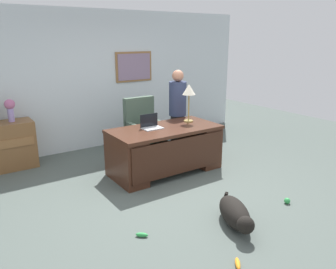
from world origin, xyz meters
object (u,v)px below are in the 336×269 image
at_px(desk, 166,148).
at_px(desk_lamp, 189,92).
at_px(armchair, 144,131).
at_px(dog_lying, 235,214).
at_px(dog_toy_plush, 142,235).
at_px(person_standing, 178,112).
at_px(laptop, 151,125).
at_px(dog_toy_ball, 287,201).
at_px(dog_toy_bone, 238,264).
at_px(vase_with_flowers, 10,108).

bearing_deg(desk, desk_lamp, 13.86).
distance_m(armchair, desk_lamp, 1.18).
height_order(dog_lying, dog_toy_plush, dog_lying).
bearing_deg(person_standing, dog_toy_plush, -133.78).
bearing_deg(dog_lying, dog_toy_plush, 158.26).
bearing_deg(person_standing, desk, -137.72).
xyz_separation_m(person_standing, desk_lamp, (-0.11, -0.47, 0.45)).
distance_m(person_standing, dog_lying, 2.72).
xyz_separation_m(dog_lying, dog_toy_plush, (-1.05, 0.42, -0.13)).
height_order(laptop, dog_toy_ball, laptop).
bearing_deg(desk_lamp, desk, -166.14).
bearing_deg(desk, dog_lying, -97.67).
relative_size(desk_lamp, dog_toy_bone, 3.63).
bearing_deg(armchair, dog_toy_ball, -76.88).
bearing_deg(dog_toy_ball, dog_lying, 179.73).
distance_m(desk, dog_toy_plush, 1.98).
xyz_separation_m(desk, dog_toy_bone, (-0.76, -2.41, -0.39)).
xyz_separation_m(dog_toy_ball, dog_toy_plush, (-2.03, 0.42, -0.02)).
xyz_separation_m(laptop, desk_lamp, (0.77, 0.00, 0.46)).
xyz_separation_m(person_standing, dog_toy_bone, (-1.44, -3.02, -0.80)).
bearing_deg(armchair, dog_toy_plush, -120.79).
relative_size(dog_lying, dog_toy_ball, 10.01).
distance_m(dog_toy_ball, dog_toy_plush, 2.07).
xyz_separation_m(vase_with_flowers, dog_toy_bone, (1.26, -4.05, -1.02)).
bearing_deg(person_standing, armchair, 154.93).
bearing_deg(laptop, desk_lamp, 0.35).
bearing_deg(dog_toy_plush, vase_with_flowers, 103.20).
relative_size(laptop, dog_toy_bone, 1.77).
xyz_separation_m(dog_lying, laptop, (0.05, 1.99, 0.66)).
height_order(desk, desk_lamp, desk_lamp).
xyz_separation_m(armchair, laptop, (-0.29, -0.75, 0.32)).
distance_m(person_standing, vase_with_flowers, 2.89).
xyz_separation_m(desk_lamp, dog_toy_ball, (0.16, -2.00, -1.24)).
height_order(desk, dog_lying, desk).
height_order(armchair, dog_toy_ball, armchair).
bearing_deg(dog_toy_plush, person_standing, 46.22).
bearing_deg(dog_toy_plush, dog_toy_bone, -61.10).
height_order(vase_with_flowers, dog_toy_bone, vase_with_flowers).
xyz_separation_m(armchair, dog_toy_bone, (-0.85, -3.29, -0.47)).
bearing_deg(laptop, vase_with_flowers, 140.33).
relative_size(armchair, desk_lamp, 1.69).
relative_size(desk, dog_toy_ball, 22.28).
distance_m(desk_lamp, vase_with_flowers, 3.00).
bearing_deg(armchair, dog_lying, -97.10).
distance_m(armchair, dog_lying, 2.79).
relative_size(desk_lamp, dog_toy_ball, 8.08).
bearing_deg(desk_lamp, dog_toy_ball, -85.33).
distance_m(dog_lying, vase_with_flowers, 4.02).
height_order(desk_lamp, dog_toy_ball, desk_lamp).
relative_size(laptop, dog_toy_plush, 2.22).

